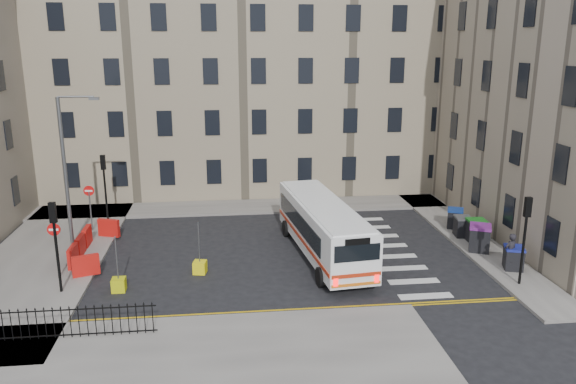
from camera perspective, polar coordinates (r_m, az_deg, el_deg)
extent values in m
plane|color=black|center=(30.24, 2.71, -6.04)|extent=(120.00, 120.00, 0.00)
cube|color=slate|center=(38.04, -8.33, -1.64)|extent=(36.00, 3.20, 0.15)
cube|color=slate|center=(36.27, 15.88, -2.89)|extent=(2.40, 26.00, 0.15)
cube|color=slate|center=(32.20, -23.16, -5.81)|extent=(6.00, 22.00, 0.15)
cube|color=slate|center=(20.98, -12.64, -16.23)|extent=(20.00, 6.00, 0.15)
cube|color=gray|center=(43.53, -9.81, 11.00)|extent=(38.00, 10.50, 16.00)
cylinder|color=black|center=(27.50, 22.75, -5.52)|extent=(0.12, 0.12, 3.20)
cube|color=black|center=(26.90, 23.18, -1.42)|extent=(0.28, 0.22, 0.90)
cylinder|color=black|center=(36.31, -18.03, -0.28)|extent=(0.12, 0.12, 3.20)
cube|color=black|center=(35.85, -18.29, 2.88)|extent=(0.28, 0.22, 0.90)
cylinder|color=black|center=(26.58, -22.36, -6.17)|extent=(0.12, 0.12, 3.20)
cube|color=black|center=(25.96, -22.80, -1.94)|extent=(0.28, 0.22, 0.90)
cylinder|color=#595B5E|center=(31.74, -21.68, 1.74)|extent=(0.20, 0.20, 8.00)
cube|color=#595B5E|center=(31.14, -22.40, 9.05)|extent=(0.50, 0.22, 0.14)
cylinder|color=#595B5E|center=(34.64, -19.41, -1.80)|extent=(0.08, 0.08, 2.40)
cube|color=red|center=(34.26, -19.63, 0.60)|extent=(0.60, 0.04, 0.60)
cylinder|color=#595B5E|center=(28.21, -22.46, -5.85)|extent=(0.08, 0.08, 2.40)
cube|color=red|center=(27.74, -22.76, -2.95)|extent=(0.60, 0.04, 0.60)
cube|color=red|center=(29.72, -21.00, -6.11)|extent=(0.25, 1.25, 1.00)
cube|color=red|center=(31.08, -20.34, -5.13)|extent=(0.25, 1.25, 1.00)
cube|color=red|center=(32.45, -19.73, -4.23)|extent=(0.25, 1.25, 1.00)
cube|color=red|center=(33.46, -17.74, -3.49)|extent=(1.26, 0.66, 1.00)
cube|color=red|center=(28.32, -19.86, -7.03)|extent=(1.26, 0.66, 1.00)
cube|color=black|center=(22.85, -23.20, -11.03)|extent=(7.80, 0.04, 0.04)
cube|color=black|center=(23.29, -22.94, -13.30)|extent=(7.80, 0.04, 0.04)
cube|color=white|center=(29.07, 3.57, -3.49)|extent=(3.49, 10.52, 2.35)
cube|color=black|center=(29.14, 1.08, -3.03)|extent=(0.99, 8.21, 0.94)
cube|color=black|center=(29.78, 5.50, -2.70)|extent=(0.99, 8.21, 0.94)
cube|color=black|center=(33.78, 1.10, -0.42)|extent=(2.06, 0.29, 1.03)
cube|color=black|center=(24.29, 7.05, -6.17)|extent=(2.06, 0.29, 0.75)
cube|color=#AC260E|center=(28.95, 1.28, -4.72)|extent=(1.18, 10.08, 0.17)
cube|color=#AC260E|center=(29.60, 5.76, -4.35)|extent=(1.18, 10.08, 0.17)
cube|color=#FF0C0C|center=(24.48, 4.87, -9.15)|extent=(0.21, 0.07, 0.38)
cube|color=#FF0C0C|center=(25.08, 9.00, -8.68)|extent=(0.21, 0.07, 0.38)
cylinder|color=black|center=(32.35, -0.21, -3.72)|extent=(0.37, 0.96, 0.94)
cylinder|color=black|center=(32.92, 3.79, -3.42)|extent=(0.37, 0.96, 0.94)
cylinder|color=black|center=(25.90, 3.32, -8.63)|extent=(0.37, 0.96, 0.94)
cylinder|color=black|center=(26.61, 8.22, -8.11)|extent=(0.37, 0.96, 0.94)
cube|color=black|center=(29.54, 21.92, -6.31)|extent=(1.09, 1.18, 1.01)
cube|color=navy|center=(29.35, 22.03, -5.29)|extent=(1.15, 1.23, 0.11)
cube|color=black|center=(31.44, 18.88, -4.54)|extent=(1.43, 1.51, 1.24)
cube|color=#6A1F75|center=(31.23, 18.98, -3.35)|extent=(1.50, 1.58, 0.13)
cube|color=black|center=(32.73, 18.59, -3.86)|extent=(1.00, 1.14, 1.13)
cube|color=#17691A|center=(32.54, 18.68, -2.82)|extent=(1.06, 1.19, 0.12)
cube|color=black|center=(33.46, 17.32, -3.44)|extent=(0.97, 1.09, 1.03)
cube|color=#3D3D40|center=(33.29, 17.39, -2.51)|extent=(1.02, 1.14, 0.11)
cube|color=black|center=(34.85, 16.60, -2.65)|extent=(1.17, 1.24, 1.02)
cube|color=navy|center=(34.69, 16.66, -1.76)|extent=(1.23, 1.30, 0.11)
imported|color=black|center=(29.12, 21.65, -5.69)|extent=(0.78, 0.63, 1.87)
cube|color=yellow|center=(27.71, -8.94, -7.56)|extent=(0.70, 0.70, 0.60)
cube|color=#BEC40B|center=(26.62, -16.81, -9.01)|extent=(0.60, 0.60, 0.60)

